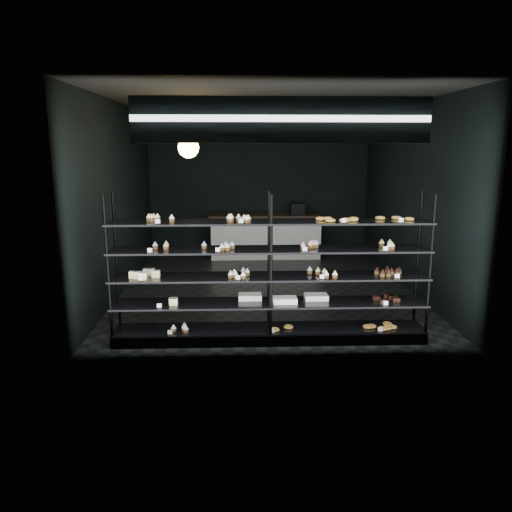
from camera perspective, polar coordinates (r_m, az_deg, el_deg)
The scene contains 5 objects.
room at distance 8.61m, azimuth 1.17°, elevation 6.65°, with size 5.01×6.01×3.20m.
display_shelf at distance 6.39m, azimuth 1.38°, elevation -4.29°, with size 4.00×0.50×1.91m.
signage at distance 5.66m, azimuth 2.96°, elevation 15.28°, with size 3.30×0.05×0.50m.
pendant_lamp at distance 7.54m, azimuth -7.73°, elevation 12.20°, with size 0.31×0.31×0.88m.
service_counter at distance 11.25m, azimuth 1.14°, elevation 2.37°, with size 2.52×0.65×1.23m.
Camera 1 is at (-0.49, -8.56, 2.47)m, focal length 35.00 mm.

